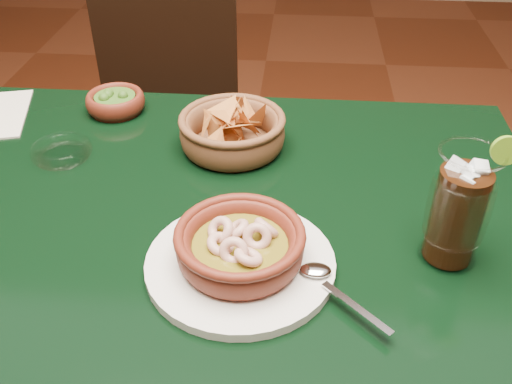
# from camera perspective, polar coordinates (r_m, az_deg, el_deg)

# --- Properties ---
(dining_table) EXTENTS (1.20, 0.80, 0.75)m
(dining_table) POSITION_cam_1_polar(r_m,az_deg,el_deg) (0.96, -8.34, -6.58)
(dining_table) COLOR black
(dining_table) RESTS_ON ground
(dining_chair) EXTENTS (0.44, 0.44, 0.91)m
(dining_chair) POSITION_cam_1_polar(r_m,az_deg,el_deg) (1.64, -9.07, 6.79)
(dining_chair) COLOR black
(dining_chair) RESTS_ON ground
(shrimp_plate) EXTENTS (0.32, 0.26, 0.08)m
(shrimp_plate) POSITION_cam_1_polar(r_m,az_deg,el_deg) (0.77, -1.56, -5.83)
(shrimp_plate) COLOR silver
(shrimp_plate) RESTS_ON dining_table
(chip_basket) EXTENTS (0.22, 0.22, 0.13)m
(chip_basket) POSITION_cam_1_polar(r_m,az_deg,el_deg) (1.02, -2.38, 6.09)
(chip_basket) COLOR brown
(chip_basket) RESTS_ON dining_table
(guacamole_ramekin) EXTENTS (0.13, 0.13, 0.05)m
(guacamole_ramekin) POSITION_cam_1_polar(r_m,az_deg,el_deg) (1.18, -13.91, 8.81)
(guacamole_ramekin) COLOR #541B10
(guacamole_ramekin) RESTS_ON dining_table
(cola_drink) EXTENTS (0.17, 0.17, 0.20)m
(cola_drink) POSITION_cam_1_polar(r_m,az_deg,el_deg) (0.80, 19.58, -1.56)
(cola_drink) COLOR white
(cola_drink) RESTS_ON dining_table
(glass_ashtray) EXTENTS (0.11, 0.11, 0.03)m
(glass_ashtray) POSITION_cam_1_polar(r_m,az_deg,el_deg) (1.06, -18.86, 3.87)
(glass_ashtray) COLOR white
(glass_ashtray) RESTS_ON dining_table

